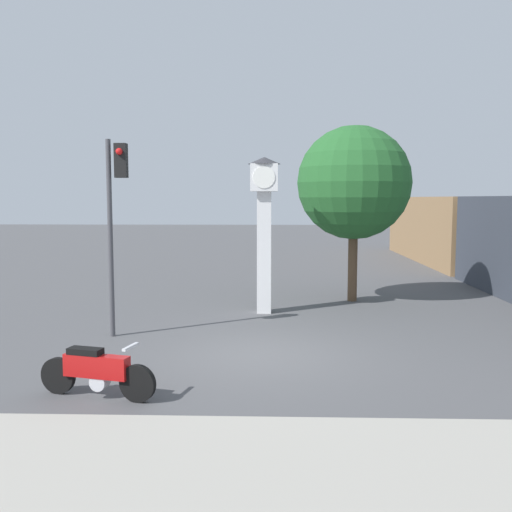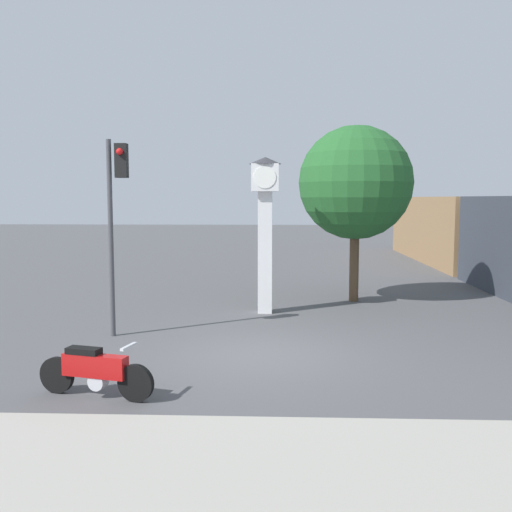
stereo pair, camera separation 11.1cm
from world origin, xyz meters
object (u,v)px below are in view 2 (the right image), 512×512
Objects in this scene: motorcycle at (95,371)px; traffic_light at (116,203)px; clock_tower at (265,211)px; freight_train at (491,238)px; street_tree at (356,183)px.

traffic_light is at bearing 115.05° from motorcycle.
traffic_light is at bearing -139.40° from clock_tower.
clock_tower is 11.98m from freight_train.
freight_train is (9.19, 7.57, -1.25)m from clock_tower.
clock_tower is 4.58m from traffic_light.
freight_train is at bearing 39.48° from clock_tower.
traffic_light is at bearing -140.21° from freight_train.
traffic_light reaches higher than clock_tower.
freight_train reaches higher than motorcycle.
traffic_light is 0.84× the size of street_tree.
street_tree is at bearing 38.37° from traffic_light.
traffic_light reaches higher than motorcycle.
street_tree is at bearing 35.42° from clock_tower.
street_tree reaches higher than freight_train.
street_tree reaches higher than traffic_light.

